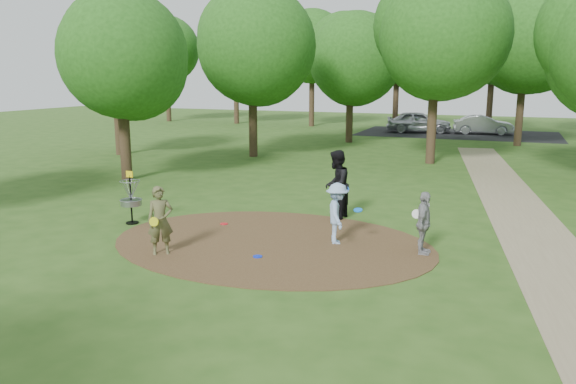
% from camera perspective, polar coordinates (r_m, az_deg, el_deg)
% --- Properties ---
extents(ground, '(100.00, 100.00, 0.00)m').
position_cam_1_polar(ground, '(14.43, -1.75, -5.19)').
color(ground, '#2D5119').
rests_on(ground, ground).
extents(dirt_clearing, '(8.40, 8.40, 0.02)m').
position_cam_1_polar(dirt_clearing, '(14.43, -1.75, -5.15)').
color(dirt_clearing, '#47301C').
rests_on(dirt_clearing, ground).
extents(footpath, '(7.55, 39.89, 0.01)m').
position_cam_1_polar(footpath, '(15.30, 24.59, -5.27)').
color(footpath, '#8C7A5B').
rests_on(footpath, ground).
extents(parking_lot, '(14.00, 8.00, 0.01)m').
position_cam_1_polar(parking_lot, '(43.02, 16.85, 5.69)').
color(parking_lot, black).
rests_on(parking_lot, ground).
extents(player_observer_with_disc, '(0.72, 0.69, 1.66)m').
position_cam_1_polar(player_observer_with_disc, '(13.64, -12.85, -2.87)').
color(player_observer_with_disc, brown).
rests_on(player_observer_with_disc, ground).
extents(player_throwing_with_disc, '(1.10, 1.16, 1.57)m').
position_cam_1_polar(player_throwing_with_disc, '(14.24, 5.03, -2.19)').
color(player_throwing_with_disc, '#96B5DF').
rests_on(player_throwing_with_disc, ground).
extents(player_walking_with_disc, '(0.82, 1.03, 2.07)m').
position_cam_1_polar(player_walking_with_disc, '(16.63, 4.92, 0.73)').
color(player_walking_with_disc, black).
rests_on(player_walking_with_disc, ground).
extents(player_waiting_with_disc, '(0.48, 0.90, 1.53)m').
position_cam_1_polar(player_waiting_with_disc, '(13.71, 13.62, -3.11)').
color(player_waiting_with_disc, gray).
rests_on(player_waiting_with_disc, ground).
extents(disc_ground_blue, '(0.22, 0.22, 0.02)m').
position_cam_1_polar(disc_ground_blue, '(13.31, -3.11, -6.56)').
color(disc_ground_blue, '#0D26E4').
rests_on(disc_ground_blue, dirt_clearing).
extents(disc_ground_red, '(0.22, 0.22, 0.02)m').
position_cam_1_polar(disc_ground_red, '(16.23, -6.52, -3.23)').
color(disc_ground_red, red).
rests_on(disc_ground_red, dirt_clearing).
extents(car_left, '(4.99, 2.77, 1.60)m').
position_cam_1_polar(car_left, '(43.07, 13.13, 6.96)').
color(car_left, '#B0B0B8').
rests_on(car_left, ground).
extents(car_right, '(4.32, 2.02, 1.37)m').
position_cam_1_polar(car_right, '(43.12, 19.22, 6.46)').
color(car_right, '#96989D').
rests_on(car_right, ground).
extents(disc_golf_basket, '(0.63, 0.63, 1.54)m').
position_cam_1_polar(disc_golf_basket, '(16.70, -15.70, -0.19)').
color(disc_golf_basket, black).
rests_on(disc_golf_basket, ground).
extents(tree_ring, '(37.01, 45.59, 9.44)m').
position_cam_1_polar(tree_ring, '(22.98, 15.74, 14.09)').
color(tree_ring, '#332316').
rests_on(tree_ring, ground).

